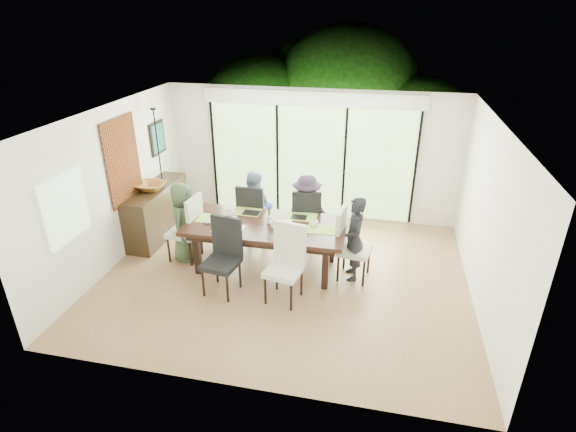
% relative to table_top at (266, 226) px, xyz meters
% --- Properties ---
extents(floor, '(6.00, 5.00, 0.01)m').
position_rel_table_top_xyz_m(floor, '(0.37, -0.21, -0.81)').
color(floor, brown).
rests_on(floor, ground).
extents(ceiling, '(6.00, 5.00, 0.01)m').
position_rel_table_top_xyz_m(ceiling, '(0.37, -0.21, 1.90)').
color(ceiling, white).
rests_on(ceiling, wall_back).
extents(wall_back, '(6.00, 0.02, 2.70)m').
position_rel_table_top_xyz_m(wall_back, '(0.37, 2.30, 0.55)').
color(wall_back, silver).
rests_on(wall_back, floor).
extents(wall_front, '(6.00, 0.02, 2.70)m').
position_rel_table_top_xyz_m(wall_front, '(0.37, -2.72, 0.55)').
color(wall_front, silver).
rests_on(wall_front, floor).
extents(wall_left, '(0.02, 5.00, 2.70)m').
position_rel_table_top_xyz_m(wall_left, '(-2.64, -0.21, 0.55)').
color(wall_left, white).
rests_on(wall_left, floor).
extents(wall_right, '(0.02, 5.00, 2.70)m').
position_rel_table_top_xyz_m(wall_right, '(3.38, -0.21, 0.55)').
color(wall_right, silver).
rests_on(wall_right, floor).
extents(glass_doors, '(4.20, 0.02, 2.30)m').
position_rel_table_top_xyz_m(glass_doors, '(0.37, 2.26, 0.40)').
color(glass_doors, '#598C3F').
rests_on(glass_doors, wall_back).
extents(blinds_header, '(4.40, 0.06, 0.28)m').
position_rel_table_top_xyz_m(blinds_header, '(0.37, 2.25, 1.70)').
color(blinds_header, white).
rests_on(blinds_header, wall_back).
extents(mullion_a, '(0.05, 0.04, 2.30)m').
position_rel_table_top_xyz_m(mullion_a, '(-1.73, 2.25, 0.40)').
color(mullion_a, black).
rests_on(mullion_a, wall_back).
extents(mullion_b, '(0.05, 0.04, 2.30)m').
position_rel_table_top_xyz_m(mullion_b, '(-0.33, 2.25, 0.40)').
color(mullion_b, black).
rests_on(mullion_b, wall_back).
extents(mullion_c, '(0.05, 0.04, 2.30)m').
position_rel_table_top_xyz_m(mullion_c, '(1.07, 2.25, 0.40)').
color(mullion_c, black).
rests_on(mullion_c, wall_back).
extents(mullion_d, '(0.05, 0.04, 2.30)m').
position_rel_table_top_xyz_m(mullion_d, '(2.47, 2.25, 0.40)').
color(mullion_d, black).
rests_on(mullion_d, wall_back).
extents(side_window, '(0.02, 0.90, 1.00)m').
position_rel_table_top_xyz_m(side_window, '(-2.60, -1.41, 0.70)').
color(side_window, '#8CAD7F').
rests_on(side_window, wall_left).
extents(deck, '(6.00, 1.80, 0.10)m').
position_rel_table_top_xyz_m(deck, '(0.37, 3.19, -0.85)').
color(deck, brown).
rests_on(deck, ground).
extents(rail_top, '(6.00, 0.08, 0.06)m').
position_rel_table_top_xyz_m(rail_top, '(0.37, 3.99, -0.25)').
color(rail_top, brown).
rests_on(rail_top, deck).
extents(foliage_left, '(3.20, 3.20, 3.20)m').
position_rel_table_top_xyz_m(foliage_left, '(-1.43, 4.99, 0.64)').
color(foliage_left, '#14380F').
rests_on(foliage_left, ground).
extents(foliage_mid, '(4.00, 4.00, 4.00)m').
position_rel_table_top_xyz_m(foliage_mid, '(0.77, 5.59, 1.00)').
color(foliage_mid, '#14380F').
rests_on(foliage_mid, ground).
extents(foliage_right, '(2.80, 2.80, 2.80)m').
position_rel_table_top_xyz_m(foliage_right, '(2.57, 4.79, 0.46)').
color(foliage_right, '#14380F').
rests_on(foliage_right, ground).
extents(foliage_far, '(3.60, 3.60, 3.60)m').
position_rel_table_top_xyz_m(foliage_far, '(-0.23, 6.29, 0.82)').
color(foliage_far, '#14380F').
rests_on(foliage_far, ground).
extents(table_top, '(2.68, 1.23, 0.07)m').
position_rel_table_top_xyz_m(table_top, '(0.00, 0.00, 0.00)').
color(table_top, black).
rests_on(table_top, floor).
extents(table_apron, '(2.45, 1.00, 0.11)m').
position_rel_table_top_xyz_m(table_apron, '(0.00, 0.00, -0.10)').
color(table_apron, black).
rests_on(table_apron, floor).
extents(table_leg_fl, '(0.10, 0.10, 0.77)m').
position_rel_table_top_xyz_m(table_leg_fl, '(-1.08, -0.43, -0.42)').
color(table_leg_fl, black).
rests_on(table_leg_fl, floor).
extents(table_leg_fr, '(0.10, 0.10, 0.77)m').
position_rel_table_top_xyz_m(table_leg_fr, '(1.08, -0.43, -0.42)').
color(table_leg_fr, black).
rests_on(table_leg_fr, floor).
extents(table_leg_bl, '(0.10, 0.10, 0.77)m').
position_rel_table_top_xyz_m(table_leg_bl, '(-1.08, 0.43, -0.42)').
color(table_leg_bl, black).
rests_on(table_leg_bl, floor).
extents(table_leg_br, '(0.10, 0.10, 0.77)m').
position_rel_table_top_xyz_m(table_leg_br, '(1.08, 0.43, -0.42)').
color(table_leg_br, black).
rests_on(table_leg_br, floor).
extents(chair_left_end, '(0.55, 0.55, 1.23)m').
position_rel_table_top_xyz_m(chair_left_end, '(-1.50, -0.00, -0.19)').
color(chair_left_end, beige).
rests_on(chair_left_end, floor).
extents(chair_right_end, '(0.58, 0.58, 1.23)m').
position_rel_table_top_xyz_m(chair_right_end, '(1.50, -0.00, -0.19)').
color(chair_right_end, beige).
rests_on(chair_right_end, floor).
extents(chair_far_left, '(0.52, 0.52, 1.23)m').
position_rel_table_top_xyz_m(chair_far_left, '(-0.45, 0.85, -0.19)').
color(chair_far_left, black).
rests_on(chair_far_left, floor).
extents(chair_far_right, '(0.58, 0.58, 1.23)m').
position_rel_table_top_xyz_m(chair_far_right, '(0.55, 0.85, -0.19)').
color(chair_far_right, black).
rests_on(chair_far_right, floor).
extents(chair_near_left, '(0.59, 0.59, 1.23)m').
position_rel_table_top_xyz_m(chair_near_left, '(-0.50, -0.87, -0.19)').
color(chair_near_left, black).
rests_on(chair_near_left, floor).
extents(chair_near_right, '(0.60, 0.60, 1.23)m').
position_rel_table_top_xyz_m(chair_near_right, '(0.50, -0.87, -0.19)').
color(chair_near_right, silver).
rests_on(chair_near_right, floor).
extents(person_left_end, '(0.48, 0.71, 1.44)m').
position_rel_table_top_xyz_m(person_left_end, '(-1.48, 0.00, -0.08)').
color(person_left_end, '#3B4B32').
rests_on(person_left_end, floor).
extents(person_right_end, '(0.57, 0.75, 1.44)m').
position_rel_table_top_xyz_m(person_right_end, '(1.48, 0.00, -0.08)').
color(person_right_end, black).
rests_on(person_right_end, floor).
extents(person_far_left, '(0.72, 0.50, 1.44)m').
position_rel_table_top_xyz_m(person_far_left, '(-0.45, 0.83, -0.08)').
color(person_far_left, '#7386A6').
rests_on(person_far_left, floor).
extents(person_far_right, '(0.75, 0.57, 1.44)m').
position_rel_table_top_xyz_m(person_far_right, '(0.55, 0.83, -0.08)').
color(person_far_right, '#2C2233').
rests_on(person_far_right, floor).
extents(placemat_left, '(0.49, 0.36, 0.01)m').
position_rel_table_top_xyz_m(placemat_left, '(-0.95, -0.00, 0.04)').
color(placemat_left, '#7AB03E').
rests_on(placemat_left, table_top).
extents(placemat_right, '(0.49, 0.36, 0.01)m').
position_rel_table_top_xyz_m(placemat_right, '(0.95, -0.00, 0.04)').
color(placemat_right, '#89A73B').
rests_on(placemat_right, table_top).
extents(placemat_far_l, '(0.49, 0.36, 0.01)m').
position_rel_table_top_xyz_m(placemat_far_l, '(-0.45, 0.40, 0.04)').
color(placemat_far_l, '#8CAA3C').
rests_on(placemat_far_l, table_top).
extents(placemat_far_r, '(0.49, 0.36, 0.01)m').
position_rel_table_top_xyz_m(placemat_far_r, '(0.55, 0.40, 0.04)').
color(placemat_far_r, '#86BB43').
rests_on(placemat_far_r, table_top).
extents(placemat_paper, '(0.49, 0.36, 0.01)m').
position_rel_table_top_xyz_m(placemat_paper, '(-0.55, -0.30, 0.04)').
color(placemat_paper, white).
rests_on(placemat_paper, table_top).
extents(tablet_far_l, '(0.29, 0.20, 0.01)m').
position_rel_table_top_xyz_m(tablet_far_l, '(-0.35, 0.35, 0.05)').
color(tablet_far_l, black).
rests_on(tablet_far_l, table_top).
extents(tablet_far_r, '(0.27, 0.19, 0.01)m').
position_rel_table_top_xyz_m(tablet_far_r, '(0.50, 0.35, 0.05)').
color(tablet_far_r, black).
rests_on(tablet_far_r, table_top).
extents(papers, '(0.33, 0.25, 0.00)m').
position_rel_table_top_xyz_m(papers, '(0.70, -0.05, 0.04)').
color(papers, white).
rests_on(papers, table_top).
extents(platter_base, '(0.29, 0.29, 0.03)m').
position_rel_table_top_xyz_m(platter_base, '(-0.55, -0.30, 0.05)').
color(platter_base, white).
rests_on(platter_base, table_top).
extents(platter_snacks, '(0.22, 0.22, 0.02)m').
position_rel_table_top_xyz_m(platter_snacks, '(-0.55, -0.30, 0.07)').
color(platter_snacks, orange).
rests_on(platter_snacks, table_top).
extents(vase, '(0.09, 0.09, 0.13)m').
position_rel_table_top_xyz_m(vase, '(0.05, 0.05, 0.10)').
color(vase, silver).
rests_on(vase, table_top).
extents(hyacinth_stems, '(0.04, 0.04, 0.18)m').
position_rel_table_top_xyz_m(hyacinth_stems, '(0.05, 0.05, 0.23)').
color(hyacinth_stems, '#337226').
rests_on(hyacinth_stems, table_top).
extents(hyacinth_blooms, '(0.12, 0.12, 0.12)m').
position_rel_table_top_xyz_m(hyacinth_blooms, '(0.05, 0.05, 0.35)').
color(hyacinth_blooms, '#4E64C4').
rests_on(hyacinth_blooms, table_top).
extents(laptop, '(0.43, 0.43, 0.03)m').
position_rel_table_top_xyz_m(laptop, '(-0.85, -0.10, 0.05)').
color(laptop, silver).
rests_on(laptop, table_top).
extents(cup_a, '(0.19, 0.19, 0.11)m').
position_rel_table_top_xyz_m(cup_a, '(-0.70, 0.15, 0.09)').
color(cup_a, white).
rests_on(cup_a, table_top).
extents(cup_b, '(0.13, 0.13, 0.10)m').
position_rel_table_top_xyz_m(cup_b, '(0.15, -0.10, 0.08)').
color(cup_b, white).
rests_on(cup_b, table_top).
extents(cup_c, '(0.18, 0.18, 0.11)m').
position_rel_table_top_xyz_m(cup_c, '(0.80, 0.10, 0.09)').
color(cup_c, white).
rests_on(cup_c, table_top).
extents(book, '(0.24, 0.29, 0.02)m').
position_rel_table_top_xyz_m(book, '(0.25, 0.05, 0.04)').
color(book, white).
rests_on(book, table_top).
extents(sideboard, '(0.50, 1.79, 1.00)m').
position_rel_table_top_xyz_m(sideboard, '(-2.39, 0.73, -0.30)').
color(sideboard, black).
rests_on(sideboard, floor).
extents(bowl, '(0.53, 0.53, 0.13)m').
position_rel_table_top_xyz_m(bowl, '(-2.39, 0.63, 0.27)').
color(bowl, brown).
rests_on(bowl, sideboard).
extents(candlestick_base, '(0.11, 0.11, 0.04)m').
position_rel_table_top_xyz_m(candlestick_base, '(-2.39, 1.08, 0.22)').
color(candlestick_base, black).
rests_on(candlestick_base, sideboard).
extents(candlestick_shaft, '(0.03, 0.03, 1.40)m').
position_rel_table_top_xyz_m(candlestick_shaft, '(-2.39, 1.08, 0.93)').
color(candlestick_shaft, black).
rests_on(candlestick_shaft, sideboard).
extents(candlestick_pan, '(0.11, 0.11, 0.03)m').
position_rel_table_top_xyz_m(candlestick_pan, '(-2.39, 1.08, 1.62)').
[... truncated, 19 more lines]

